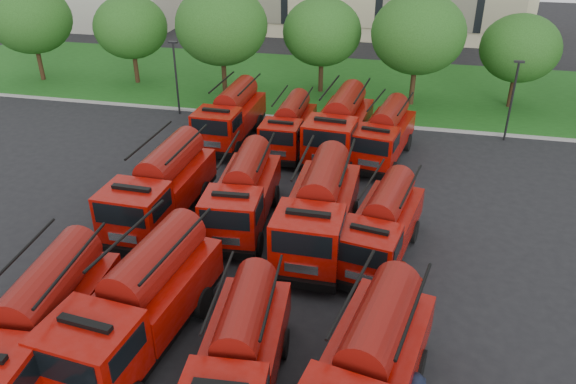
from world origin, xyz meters
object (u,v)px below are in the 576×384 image
firefighter_5 (398,302)px  fire_truck_5 (244,193)px  fire_truck_2 (240,354)px  fire_truck_8 (231,115)px  firefighter_4 (205,287)px  fire_truck_11 (384,134)px  fire_truck_9 (289,126)px  fire_truck_10 (340,125)px  fire_truck_3 (368,370)px  fire_truck_6 (319,209)px  fire_truck_1 (140,303)px  fire_truck_0 (37,327)px  fire_truck_4 (161,187)px  fire_truck_7 (382,226)px

firefighter_5 → fire_truck_5: bearing=-37.3°
fire_truck_2 → firefighter_5: fire_truck_2 is taller
fire_truck_2 → fire_truck_5: bearing=101.2°
fire_truck_8 → firefighter_4: (3.45, -14.55, -1.67)m
fire_truck_11 → fire_truck_5: bearing=-114.3°
fire_truck_9 → firefighter_5: fire_truck_9 is taller
fire_truck_2 → fire_truck_10: 18.79m
fire_truck_3 → fire_truck_11: fire_truck_3 is taller
fire_truck_10 → fire_truck_6: bearing=-82.3°
fire_truck_8 → fire_truck_10: bearing=-2.4°
fire_truck_1 → fire_truck_3: (7.81, -1.25, -0.08)m
fire_truck_3 → fire_truck_10: (-3.40, 18.72, 0.09)m
fire_truck_9 → fire_truck_11: fire_truck_11 is taller
fire_truck_1 → fire_truck_6: size_ratio=1.03×
fire_truck_0 → fire_truck_8: bearing=85.1°
fire_truck_4 → firefighter_4: bearing=-49.2°
fire_truck_7 → firefighter_5: 3.49m
fire_truck_0 → fire_truck_9: 19.68m
fire_truck_4 → fire_truck_5: bearing=10.1°
fire_truck_7 → fire_truck_9: (-6.29, 10.30, -0.06)m
fire_truck_0 → fire_truck_11: (9.75, 19.07, -0.19)m
fire_truck_11 → fire_truck_6: bearing=-92.7°
fire_truck_2 → firefighter_4: size_ratio=4.59×
fire_truck_10 → fire_truck_2: bearing=-86.5°
fire_truck_7 → fire_truck_11: 10.13m
fire_truck_0 → firefighter_5: fire_truck_0 is taller
firefighter_4 → fire_truck_10: bearing=-63.6°
fire_truck_11 → firefighter_5: (1.56, -13.09, -1.57)m
fire_truck_3 → fire_truck_6: 9.25m
fire_truck_0 → fire_truck_8: (0.23, 19.76, -0.09)m
fire_truck_4 → fire_truck_9: (4.08, 9.47, -0.28)m
fire_truck_0 → fire_truck_3: size_ratio=1.01×
fire_truck_2 → fire_truck_11: (3.13, 18.58, 0.02)m
fire_truck_2 → firefighter_5: bearing=44.9°
fire_truck_2 → fire_truck_5: (-2.79, 9.87, 0.09)m
fire_truck_5 → fire_truck_11: bearing=51.8°
fire_truck_0 → fire_truck_3: 10.54m
fire_truck_6 → firefighter_5: (3.73, -3.35, -1.80)m
fire_truck_2 → fire_truck_5: size_ratio=0.95×
firefighter_5 → fire_truck_6: bearing=-48.9°
fire_truck_0 → fire_truck_7: 13.69m
fire_truck_7 → fire_truck_8: 14.81m
fire_truck_5 → firefighter_5: 8.82m
fire_truck_3 → fire_truck_7: fire_truck_3 is taller
fire_truck_6 → firefighter_5: 5.32m
fire_truck_0 → firefighter_5: size_ratio=4.21×
fire_truck_4 → fire_truck_11: fire_truck_4 is taller
fire_truck_5 → fire_truck_9: bearing=84.5°
fire_truck_9 → firefighter_4: 14.12m
fire_truck_1 → fire_truck_6: fire_truck_6 is taller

